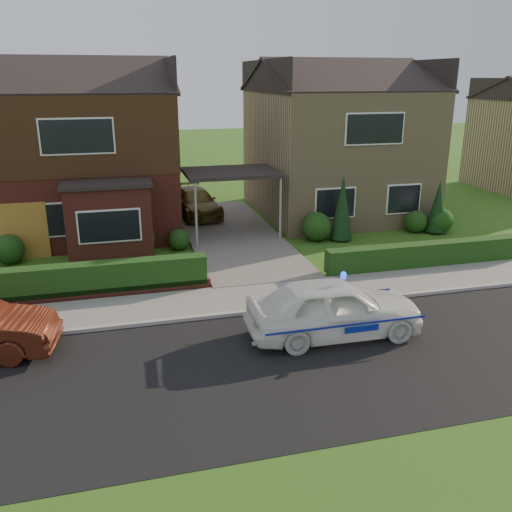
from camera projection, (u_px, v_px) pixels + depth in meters
name	position (u px, v px, depth m)	size (l,w,h in m)	color
ground	(330.00, 360.00, 12.88)	(120.00, 120.00, 0.00)	#2B5316
road	(330.00, 360.00, 12.88)	(60.00, 6.00, 0.02)	black
kerb	(290.00, 308.00, 15.66)	(60.00, 0.16, 0.12)	#9E9993
sidewalk	(280.00, 295.00, 16.63)	(60.00, 2.00, 0.10)	slate
driveway	(232.00, 234.00, 22.96)	(3.80, 12.00, 0.12)	#666059
house_left	(84.00, 141.00, 23.06)	(7.50, 9.53, 7.25)	brown
house_right	(336.00, 137.00, 25.97)	(7.50, 8.06, 7.25)	tan
carport_link	(231.00, 174.00, 22.10)	(3.80, 3.00, 2.77)	black
garage_door	(16.00, 232.00, 19.71)	(2.20, 0.10, 2.10)	olive
dwarf_wall	(84.00, 295.00, 16.30)	(7.70, 0.25, 0.36)	brown
hedge_left	(85.00, 298.00, 16.49)	(7.50, 0.55, 0.90)	black
hedge_right	(426.00, 267.00, 19.19)	(7.50, 0.55, 0.80)	black
shrub_left_far	(9.00, 249.00, 19.39)	(1.08, 1.08, 1.08)	black
shrub_left_mid	(137.00, 239.00, 20.25)	(1.32, 1.32, 1.32)	black
shrub_left_near	(179.00, 239.00, 20.99)	(0.84, 0.84, 0.84)	black
shrub_right_near	(317.00, 227.00, 22.09)	(1.20, 1.20, 1.20)	black
shrub_right_mid	(416.00, 222.00, 23.33)	(0.96, 0.96, 0.96)	black
shrub_right_far	(441.00, 220.00, 23.27)	(1.08, 1.08, 1.08)	black
conifer_a	(342.00, 210.00, 21.93)	(0.90, 0.90, 2.60)	black
conifer_b	(438.00, 208.00, 23.05)	(0.90, 0.90, 2.20)	black
police_car	(334.00, 308.00, 13.87)	(4.16, 4.56, 1.71)	white
driveway_car	(196.00, 202.00, 25.72)	(1.74, 4.29, 1.25)	brown
potted_plant_b	(158.00, 266.00, 18.13)	(0.33, 0.41, 0.75)	gray
potted_plant_c	(43.00, 284.00, 16.59)	(0.42, 0.42, 0.75)	gray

